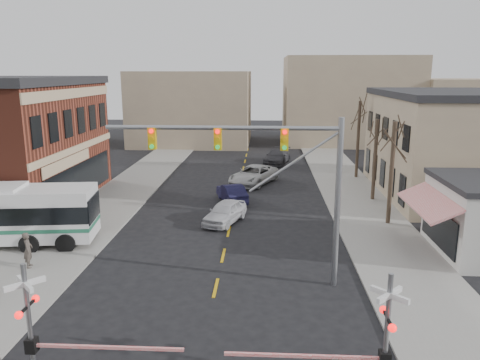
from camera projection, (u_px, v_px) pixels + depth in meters
The scene contains 15 objects.
ground at pixel (211, 309), 20.10m from camera, with size 160.00×160.00×0.00m, color black.
sidewalk_west at pixel (127, 190), 40.04m from camera, with size 5.00×60.00×0.12m, color gray.
sidewalk_east at pixel (351, 193), 39.04m from camera, with size 5.00×60.00×0.12m, color gray.
tree_east_a at pixel (391, 173), 30.43m from camera, with size 0.28×0.28×6.75m.
tree_east_b at pixel (375, 160), 36.30m from camera, with size 0.28×0.28×6.30m.
tree_east_c at pixel (358, 140), 43.97m from camera, with size 0.28×0.28×7.20m.
traffic_signal_mast at pixel (275, 166), 21.25m from camera, with size 10.75×0.30×8.00m.
rr_crossing_west at pixel (42, 322), 15.31m from camera, with size 5.60×1.36×4.00m.
rr_crossing_east at pixel (373, 334), 14.62m from camera, with size 5.60×1.36×4.00m.
car_a at pixel (225, 212), 31.46m from camera, with size 1.75×4.34×1.48m, color silver.
car_b at pixel (232, 193), 36.52m from camera, with size 1.52×4.36×1.44m, color #171536.
car_c at pixel (254, 175), 42.31m from camera, with size 2.74×5.94×1.65m, color #B5B5B5.
car_d at pixel (277, 157), 51.76m from camera, with size 2.18×5.37×1.56m, color #37373B.
pedestrian_near at pixel (28, 250), 23.94m from camera, with size 0.68×0.45×1.87m, color #4C433C.
pedestrian_far at pixel (36, 225), 28.16m from camera, with size 0.78×0.60×1.60m, color #2F3C52.
Camera 1 is at (2.24, -18.23, 9.96)m, focal length 35.00 mm.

